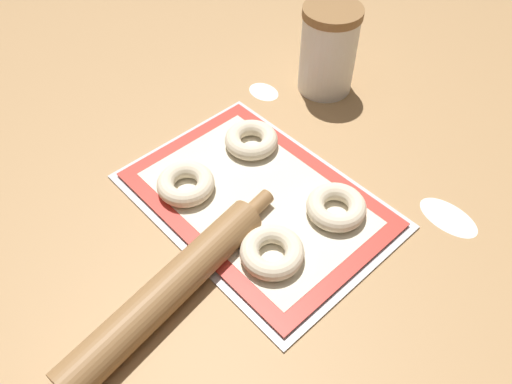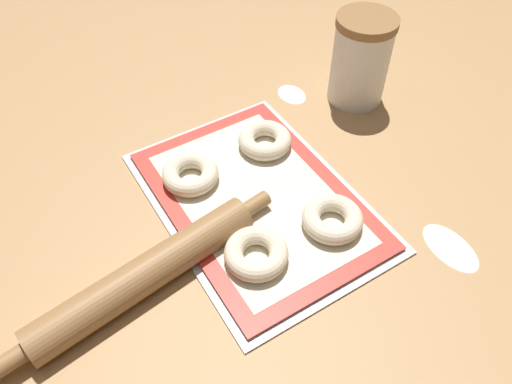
% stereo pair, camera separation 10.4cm
% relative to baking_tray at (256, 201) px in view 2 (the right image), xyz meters
% --- Properties ---
extents(ground_plane, '(2.80, 2.80, 0.00)m').
position_rel_baking_tray_xyz_m(ground_plane, '(-0.02, 0.00, -0.00)').
color(ground_plane, '#A87F51').
extents(baking_tray, '(0.43, 0.30, 0.01)m').
position_rel_baking_tray_xyz_m(baking_tray, '(0.00, 0.00, 0.00)').
color(baking_tray, silver).
rests_on(baking_tray, ground_plane).
extents(baking_mat, '(0.41, 0.28, 0.00)m').
position_rel_baking_tray_xyz_m(baking_mat, '(0.00, -0.00, 0.01)').
color(baking_mat, red).
rests_on(baking_mat, baking_tray).
extents(bagel_front_left, '(0.10, 0.10, 0.03)m').
position_rel_baking_tray_xyz_m(bagel_front_left, '(-0.09, -0.07, 0.02)').
color(bagel_front_left, beige).
rests_on(bagel_front_left, baking_mat).
extents(bagel_front_right, '(0.10, 0.10, 0.03)m').
position_rel_baking_tray_xyz_m(bagel_front_right, '(0.10, -0.06, 0.02)').
color(bagel_front_right, beige).
rests_on(bagel_front_right, baking_mat).
extents(bagel_back_left, '(0.10, 0.10, 0.03)m').
position_rel_baking_tray_xyz_m(bagel_back_left, '(-0.10, 0.08, 0.02)').
color(bagel_back_left, beige).
rests_on(bagel_back_left, baking_mat).
extents(bagel_back_right, '(0.10, 0.10, 0.03)m').
position_rel_baking_tray_xyz_m(bagel_back_right, '(0.11, 0.07, 0.02)').
color(bagel_back_right, beige).
rests_on(bagel_back_right, baking_mat).
extents(flour_canister, '(0.11, 0.11, 0.17)m').
position_rel_baking_tray_xyz_m(flour_canister, '(-0.14, 0.32, 0.08)').
color(flour_canister, white).
rests_on(flour_canister, ground_plane).
extents(rolling_pin, '(0.10, 0.45, 0.05)m').
position_rel_baking_tray_xyz_m(rolling_pin, '(0.05, -0.21, 0.02)').
color(rolling_pin, olive).
rests_on(rolling_pin, ground_plane).
extents(flour_patch_near, '(0.07, 0.05, 0.00)m').
position_rel_baking_tray_xyz_m(flour_patch_near, '(-0.21, 0.21, -0.00)').
color(flour_patch_near, white).
rests_on(flour_patch_near, ground_plane).
extents(flour_patch_far, '(0.10, 0.06, 0.00)m').
position_rel_baking_tray_xyz_m(flour_patch_far, '(0.23, 0.21, -0.00)').
color(flour_patch_far, white).
rests_on(flour_patch_far, ground_plane).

